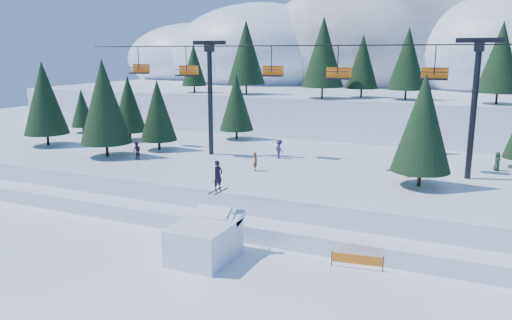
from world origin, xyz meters
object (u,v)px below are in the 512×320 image
at_px(jump_kicker, 205,239).
at_px(banner_near, 357,260).
at_px(banner_far, 423,252).
at_px(chairlift, 321,83).

distance_m(jump_kicker, banner_near, 8.67).
bearing_deg(banner_far, banner_near, -140.95).
height_order(jump_kicker, banner_far, jump_kicker).
relative_size(jump_kicker, banner_far, 1.96).
bearing_deg(chairlift, banner_near, -64.52).
distance_m(banner_near, banner_far, 4.15).
bearing_deg(banner_near, banner_far, 39.05).
height_order(chairlift, banner_far, chairlift).
height_order(jump_kicker, chairlift, chairlift).
xyz_separation_m(chairlift, banner_near, (6.61, -13.88, -8.78)).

